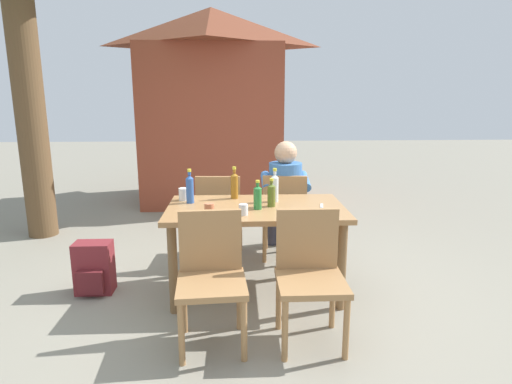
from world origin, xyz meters
TOP-DOWN VIEW (x-y plane):
  - ground_plane at (0.00, 0.00)m, footprint 24.00×24.00m
  - dining_table at (0.00, 0.00)m, footprint 1.43×0.84m
  - chair_far_right at (0.31, 0.72)m, footprint 0.48×0.48m
  - chair_far_left at (-0.33, 0.72)m, footprint 0.46×0.46m
  - chair_near_right at (0.32, -0.72)m, footprint 0.44×0.44m
  - chair_near_left at (-0.33, -0.72)m, footprint 0.47×0.47m
  - person_in_white_shirt at (0.32, 0.83)m, footprint 0.47×0.61m
  - bottle_blue at (-0.54, 0.15)m, footprint 0.06×0.06m
  - bottle_olive at (0.12, 0.00)m, footprint 0.06×0.06m
  - bottle_amber at (-0.17, 0.29)m, footprint 0.06×0.06m
  - bottle_clear at (0.16, 0.16)m, footprint 0.06×0.06m
  - bottle_green at (0.01, -0.08)m, footprint 0.06×0.06m
  - cup_terracotta at (-0.36, -0.25)m, footprint 0.07×0.07m
  - cup_glass at (-0.11, -0.24)m, footprint 0.07×0.07m
  - cup_white at (-0.61, 0.24)m, footprint 0.08×0.08m
  - table_knife at (0.52, -0.08)m, footprint 0.07×0.24m
  - backpack_by_near_side at (-1.34, 0.03)m, footprint 0.30×0.25m
  - brick_kiosk at (-0.50, 3.35)m, footprint 2.32×1.83m

SIDE VIEW (x-z plane):
  - ground_plane at x=0.00m, z-range 0.00..0.00m
  - backpack_by_near_side at x=-1.34m, z-range -0.01..0.43m
  - chair_far_right at x=0.31m, z-range 0.05..0.92m
  - chair_far_left at x=-0.33m, z-range 0.05..0.92m
  - chair_near_right at x=0.32m, z-range 0.05..0.92m
  - chair_near_left at x=-0.33m, z-range 0.05..0.92m
  - dining_table at x=0.00m, z-range 0.27..1.00m
  - person_in_white_shirt at x=0.32m, z-range 0.07..1.25m
  - table_knife at x=0.52m, z-range 0.73..0.74m
  - cup_glass at x=-0.11m, z-range 0.73..0.82m
  - cup_terracotta at x=-0.36m, z-range 0.73..0.83m
  - cup_white at x=-0.61m, z-range 0.73..0.84m
  - bottle_olive at x=0.12m, z-range 0.72..0.95m
  - bottle_green at x=0.01m, z-range 0.72..0.95m
  - bottle_amber at x=-0.17m, z-range 0.71..0.99m
  - bottle_clear at x=0.16m, z-range 0.71..1.00m
  - bottle_blue at x=-0.54m, z-range 0.71..1.00m
  - brick_kiosk at x=-0.50m, z-range 0.07..2.92m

